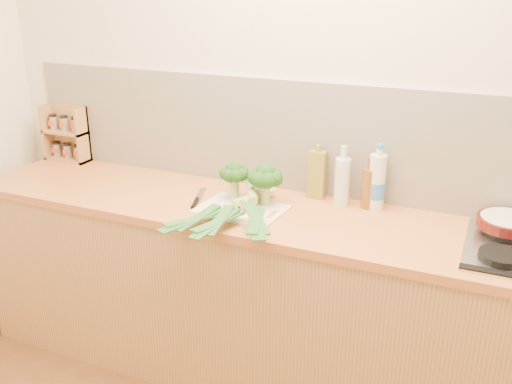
# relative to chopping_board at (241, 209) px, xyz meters

# --- Properties ---
(room_shell) EXTENTS (3.50, 3.50, 3.50)m
(room_shell) POSITION_rel_chopping_board_xyz_m (0.22, 0.34, 0.26)
(room_shell) COLOR beige
(room_shell) RESTS_ON ground
(counter) EXTENTS (3.20, 0.62, 0.90)m
(counter) POSITION_rel_chopping_board_xyz_m (0.22, 0.05, -0.46)
(counter) COLOR #B77E4C
(counter) RESTS_ON ground
(chopping_board) EXTENTS (0.40, 0.31, 0.01)m
(chopping_board) POSITION_rel_chopping_board_xyz_m (0.00, 0.00, 0.00)
(chopping_board) COLOR beige
(chopping_board) RESTS_ON counter
(broccoli_left) EXTENTS (0.14, 0.14, 0.18)m
(broccoli_left) POSITION_rel_chopping_board_xyz_m (-0.08, 0.09, 0.13)
(broccoli_left) COLOR #A0B368
(broccoli_left) RESTS_ON chopping_board
(broccoli_right) EXTENTS (0.16, 0.16, 0.20)m
(broccoli_right) POSITION_rel_chopping_board_xyz_m (0.08, 0.08, 0.14)
(broccoli_right) COLOR #A0B368
(broccoli_right) RESTS_ON chopping_board
(leek_front) EXTENTS (0.28, 0.65, 0.04)m
(leek_front) POSITION_rel_chopping_board_xyz_m (-0.03, -0.02, 0.03)
(leek_front) COLOR white
(leek_front) RESTS_ON chopping_board
(leek_mid) EXTENTS (0.11, 0.62, 0.04)m
(leek_mid) POSITION_rel_chopping_board_xyz_m (0.03, -0.07, 0.05)
(leek_mid) COLOR white
(leek_mid) RESTS_ON chopping_board
(leek_back) EXTENTS (0.33, 0.57, 0.04)m
(leek_back) POSITION_rel_chopping_board_xyz_m (0.08, -0.06, 0.06)
(leek_back) COLOR white
(leek_back) RESTS_ON chopping_board
(chefs_knife) EXTENTS (0.11, 0.27, 0.02)m
(chefs_knife) POSITION_rel_chopping_board_xyz_m (-0.23, 0.00, 0.00)
(chefs_knife) COLOR silver
(chefs_knife) RESTS_ON counter
(skillet) EXTENTS (0.35, 0.25, 0.04)m
(skillet) POSITION_rel_chopping_board_xyz_m (1.10, 0.19, 0.05)
(skillet) COLOR #430E0B
(skillet) RESTS_ON gas_hob
(spice_rack) EXTENTS (0.26, 0.10, 0.31)m
(spice_rack) POSITION_rel_chopping_board_xyz_m (-1.23, 0.30, 0.13)
(spice_rack) COLOR tan
(spice_rack) RESTS_ON counter
(oil_tin) EXTENTS (0.08, 0.05, 0.26)m
(oil_tin) POSITION_rel_chopping_board_xyz_m (0.26, 0.29, 0.11)
(oil_tin) COLOR olive
(oil_tin) RESTS_ON counter
(glass_bottle) EXTENTS (0.07, 0.07, 0.28)m
(glass_bottle) POSITION_rel_chopping_board_xyz_m (0.39, 0.25, 0.11)
(glass_bottle) COLOR silver
(glass_bottle) RESTS_ON counter
(amber_bottle) EXTENTS (0.06, 0.06, 0.23)m
(amber_bottle) POSITION_rel_chopping_board_xyz_m (0.51, 0.26, 0.09)
(amber_bottle) COLOR brown
(amber_bottle) RESTS_ON counter
(water_bottle) EXTENTS (0.08, 0.08, 0.28)m
(water_bottle) POSITION_rel_chopping_board_xyz_m (0.54, 0.27, 0.11)
(water_bottle) COLOR silver
(water_bottle) RESTS_ON counter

